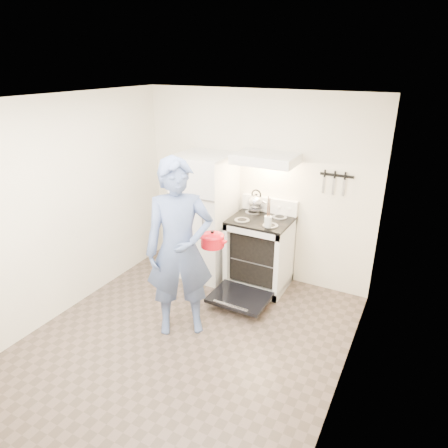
{
  "coord_description": "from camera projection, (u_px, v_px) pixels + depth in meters",
  "views": [
    {
      "loc": [
        2.01,
        -2.9,
        2.82
      ],
      "look_at": [
        -0.05,
        1.0,
        1.0
      ],
      "focal_mm": 32.0,
      "sensor_mm": 36.0,
      "label": 1
    }
  ],
  "objects": [
    {
      "name": "utensil_jar",
      "position": [
        268.0,
        222.0,
        4.72
      ],
      "size": [
        0.11,
        0.11,
        0.13
      ],
      "primitive_type": "cylinder",
      "rotation": [
        0.0,
        0.0,
        0.3
      ],
      "color": "silver",
      "rests_on": "cooktop"
    },
    {
      "name": "back_wall",
      "position": [
        255.0,
        187.0,
        5.31
      ],
      "size": [
        3.2,
        0.02,
        2.5
      ],
      "primitive_type": "cube",
      "color": "white",
      "rests_on": "ground"
    },
    {
      "name": "pizza_stone",
      "position": [
        254.0,
        255.0,
        5.21
      ],
      "size": [
        0.33,
        0.33,
        0.02
      ],
      "primitive_type": "cylinder",
      "color": "#825F44",
      "rests_on": "oven_rack"
    },
    {
      "name": "dutch_oven",
      "position": [
        212.0,
        241.0,
        4.32
      ],
      "size": [
        0.33,
        0.26,
        0.22
      ],
      "primitive_type": null,
      "color": "red",
      "rests_on": "person"
    },
    {
      "name": "backsplash",
      "position": [
        270.0,
        205.0,
        5.25
      ],
      "size": [
        0.76,
        0.07,
        0.2
      ],
      "primitive_type": "cube",
      "color": "white",
      "rests_on": "cooktop"
    },
    {
      "name": "stove_body",
      "position": [
        260.0,
        254.0,
        5.24
      ],
      "size": [
        0.76,
        0.65,
        0.92
      ],
      "primitive_type": "cube",
      "color": "white",
      "rests_on": "floor"
    },
    {
      "name": "knife_strip",
      "position": [
        337.0,
        175.0,
        4.73
      ],
      "size": [
        0.4,
        0.02,
        0.03
      ],
      "primitive_type": "cube",
      "color": "black",
      "rests_on": "back_wall"
    },
    {
      "name": "oven_rack",
      "position": [
        260.0,
        255.0,
        5.25
      ],
      "size": [
        0.6,
        0.52,
        0.01
      ],
      "primitive_type": "cube",
      "color": "gray",
      "rests_on": "stove_body"
    },
    {
      "name": "tea_kettle",
      "position": [
        256.0,
        201.0,
        5.24
      ],
      "size": [
        0.25,
        0.21,
        0.31
      ],
      "primitive_type": null,
      "color": "#BABABF",
      "rests_on": "cooktop"
    },
    {
      "name": "oven_door",
      "position": [
        240.0,
        297.0,
        4.88
      ],
      "size": [
        0.7,
        0.54,
        0.04
      ],
      "primitive_type": "cube",
      "color": "black",
      "rests_on": "floor"
    },
    {
      "name": "range_hood",
      "position": [
        266.0,
        159.0,
        4.83
      ],
      "size": [
        0.76,
        0.5,
        0.12
      ],
      "primitive_type": "cube",
      "color": "white",
      "rests_on": "back_wall"
    },
    {
      "name": "person",
      "position": [
        180.0,
        250.0,
        4.17
      ],
      "size": [
        0.85,
        0.8,
        1.96
      ],
      "primitive_type": "imported",
      "rotation": [
        0.0,
        0.0,
        0.62
      ],
      "color": "#394C73",
      "rests_on": "floor"
    },
    {
      "name": "cooktop",
      "position": [
        261.0,
        220.0,
        5.06
      ],
      "size": [
        0.76,
        0.65,
        0.03
      ],
      "primitive_type": "cube",
      "color": "black",
      "rests_on": "stove_body"
    },
    {
      "name": "floor",
      "position": [
        185.0,
        341.0,
        4.31
      ],
      "size": [
        3.6,
        3.6,
        0.0
      ],
      "primitive_type": "plane",
      "color": "brown",
      "rests_on": "ground"
    },
    {
      "name": "refrigerator",
      "position": [
        205.0,
        216.0,
        5.42
      ],
      "size": [
        0.7,
        0.7,
        1.7
      ],
      "primitive_type": "cube",
      "color": "white",
      "rests_on": "floor"
    }
  ]
}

